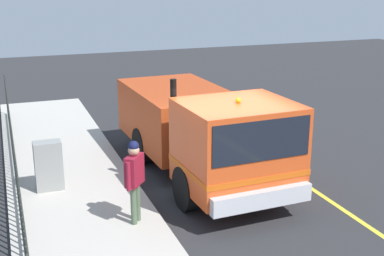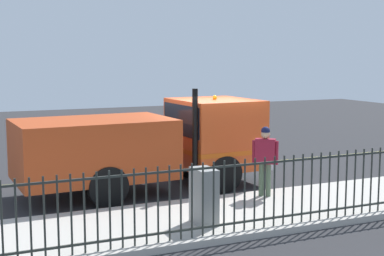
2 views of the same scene
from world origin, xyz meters
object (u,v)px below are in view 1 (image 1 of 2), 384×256
(work_truck, at_px, (204,128))
(traffic_cone, at_px, (299,180))
(utility_cabinet, at_px, (49,166))
(worker_standing, at_px, (134,173))

(work_truck, height_order, traffic_cone, work_truck)
(traffic_cone, bearing_deg, utility_cabinet, -19.02)
(worker_standing, distance_m, utility_cabinet, 2.74)
(work_truck, height_order, utility_cabinet, work_truck)
(work_truck, relative_size, traffic_cone, 11.10)
(work_truck, distance_m, worker_standing, 2.92)
(work_truck, distance_m, traffic_cone, 2.52)
(utility_cabinet, relative_size, traffic_cone, 1.91)
(worker_standing, distance_m, traffic_cone, 4.09)
(utility_cabinet, bearing_deg, work_truck, 173.96)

